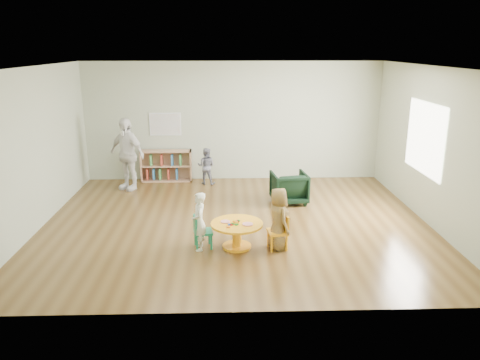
{
  "coord_description": "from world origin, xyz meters",
  "views": [
    {
      "loc": [
        -0.19,
        -8.04,
        3.14
      ],
      "look_at": [
        0.06,
        -0.3,
        0.9
      ],
      "focal_mm": 35.0,
      "sensor_mm": 36.0,
      "label": 1
    }
  ],
  "objects_px": {
    "kid_chair_right": "(280,231)",
    "child_right": "(278,219)",
    "toddler": "(206,166)",
    "child_left": "(199,222)",
    "activity_table": "(237,230)",
    "armchair": "(289,188)",
    "kid_chair_left": "(201,231)",
    "adult_caretaker": "(127,154)",
    "bookshelf": "(166,166)"
  },
  "relations": [
    {
      "from": "kid_chair_left",
      "to": "armchair",
      "type": "xyz_separation_m",
      "value": [
        1.71,
        2.2,
        0.04
      ]
    },
    {
      "from": "bookshelf",
      "to": "toddler",
      "type": "bearing_deg",
      "value": -17.7
    },
    {
      "from": "bookshelf",
      "to": "toddler",
      "type": "height_order",
      "value": "toddler"
    },
    {
      "from": "kid_chair_right",
      "to": "bookshelf",
      "type": "height_order",
      "value": "bookshelf"
    },
    {
      "from": "armchair",
      "to": "toddler",
      "type": "bearing_deg",
      "value": -45.86
    },
    {
      "from": "kid_chair_left",
      "to": "armchair",
      "type": "relative_size",
      "value": 0.75
    },
    {
      "from": "activity_table",
      "to": "kid_chair_left",
      "type": "height_order",
      "value": "kid_chair_left"
    },
    {
      "from": "kid_chair_left",
      "to": "adult_caretaker",
      "type": "xyz_separation_m",
      "value": [
        -1.79,
        3.28,
        0.53
      ]
    },
    {
      "from": "bookshelf",
      "to": "child_right",
      "type": "xyz_separation_m",
      "value": [
        2.25,
        -4.01,
        0.14
      ]
    },
    {
      "from": "toddler",
      "to": "kid_chair_right",
      "type": "bearing_deg",
      "value": 122.25
    },
    {
      "from": "child_right",
      "to": "adult_caretaker",
      "type": "height_order",
      "value": "adult_caretaker"
    },
    {
      "from": "kid_chair_right",
      "to": "child_right",
      "type": "height_order",
      "value": "child_right"
    },
    {
      "from": "bookshelf",
      "to": "adult_caretaker",
      "type": "bearing_deg",
      "value": -139.6
    },
    {
      "from": "toddler",
      "to": "adult_caretaker",
      "type": "relative_size",
      "value": 0.53
    },
    {
      "from": "kid_chair_right",
      "to": "bookshelf",
      "type": "bearing_deg",
      "value": 21.61
    },
    {
      "from": "kid_chair_left",
      "to": "toddler",
      "type": "relative_size",
      "value": 0.62
    },
    {
      "from": "activity_table",
      "to": "toddler",
      "type": "xyz_separation_m",
      "value": [
        -0.62,
        3.63,
        0.14
      ]
    },
    {
      "from": "toddler",
      "to": "adult_caretaker",
      "type": "height_order",
      "value": "adult_caretaker"
    },
    {
      "from": "kid_chair_left",
      "to": "toddler",
      "type": "bearing_deg",
      "value": 170.25
    },
    {
      "from": "toddler",
      "to": "kid_chair_left",
      "type": "bearing_deg",
      "value": 103.36
    },
    {
      "from": "kid_chair_right",
      "to": "child_left",
      "type": "relative_size",
      "value": 0.6
    },
    {
      "from": "activity_table",
      "to": "armchair",
      "type": "distance_m",
      "value": 2.48
    },
    {
      "from": "child_right",
      "to": "toddler",
      "type": "height_order",
      "value": "child_right"
    },
    {
      "from": "toddler",
      "to": "activity_table",
      "type": "bearing_deg",
      "value": 112.43
    },
    {
      "from": "kid_chair_left",
      "to": "bookshelf",
      "type": "bearing_deg",
      "value": -175.87
    },
    {
      "from": "child_right",
      "to": "activity_table",
      "type": "bearing_deg",
      "value": 64.09
    },
    {
      "from": "kid_chair_right",
      "to": "adult_caretaker",
      "type": "height_order",
      "value": "adult_caretaker"
    },
    {
      "from": "bookshelf",
      "to": "adult_caretaker",
      "type": "distance_m",
      "value": 1.11
    },
    {
      "from": "armchair",
      "to": "child_right",
      "type": "relative_size",
      "value": 0.7
    },
    {
      "from": "activity_table",
      "to": "bookshelf",
      "type": "distance_m",
      "value": 4.26
    },
    {
      "from": "kid_chair_left",
      "to": "child_right",
      "type": "relative_size",
      "value": 0.53
    },
    {
      "from": "bookshelf",
      "to": "adult_caretaker",
      "type": "height_order",
      "value": "adult_caretaker"
    },
    {
      "from": "child_left",
      "to": "activity_table",
      "type": "bearing_deg",
      "value": 90.2
    },
    {
      "from": "adult_caretaker",
      "to": "bookshelf",
      "type": "bearing_deg",
      "value": 72.56
    },
    {
      "from": "activity_table",
      "to": "armchair",
      "type": "height_order",
      "value": "armchair"
    },
    {
      "from": "armchair",
      "to": "adult_caretaker",
      "type": "distance_m",
      "value": 3.7
    },
    {
      "from": "kid_chair_right",
      "to": "armchair",
      "type": "height_order",
      "value": "armchair"
    },
    {
      "from": "toddler",
      "to": "child_left",
      "type": "bearing_deg",
      "value": 103.12
    },
    {
      "from": "activity_table",
      "to": "adult_caretaker",
      "type": "bearing_deg",
      "value": 125.79
    },
    {
      "from": "activity_table",
      "to": "kid_chair_left",
      "type": "bearing_deg",
      "value": 179.07
    },
    {
      "from": "kid_chair_right",
      "to": "bookshelf",
      "type": "xyz_separation_m",
      "value": [
        -2.29,
        4.0,
        0.06
      ]
    },
    {
      "from": "child_left",
      "to": "bookshelf",
      "type": "bearing_deg",
      "value": -170.53
    },
    {
      "from": "armchair",
      "to": "toddler",
      "type": "height_order",
      "value": "toddler"
    },
    {
      "from": "bookshelf",
      "to": "armchair",
      "type": "distance_m",
      "value": 3.24
    },
    {
      "from": "kid_chair_left",
      "to": "armchair",
      "type": "height_order",
      "value": "armchair"
    },
    {
      "from": "kid_chair_left",
      "to": "child_right",
      "type": "height_order",
      "value": "child_right"
    },
    {
      "from": "kid_chair_left",
      "to": "adult_caretaker",
      "type": "bearing_deg",
      "value": -161.76
    },
    {
      "from": "kid_chair_right",
      "to": "adult_caretaker",
      "type": "xyz_separation_m",
      "value": [
        -3.06,
        3.35,
        0.51
      ]
    },
    {
      "from": "activity_table",
      "to": "adult_caretaker",
      "type": "relative_size",
      "value": 0.52
    },
    {
      "from": "kid_chair_left",
      "to": "child_left",
      "type": "relative_size",
      "value": 0.57
    }
  ]
}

